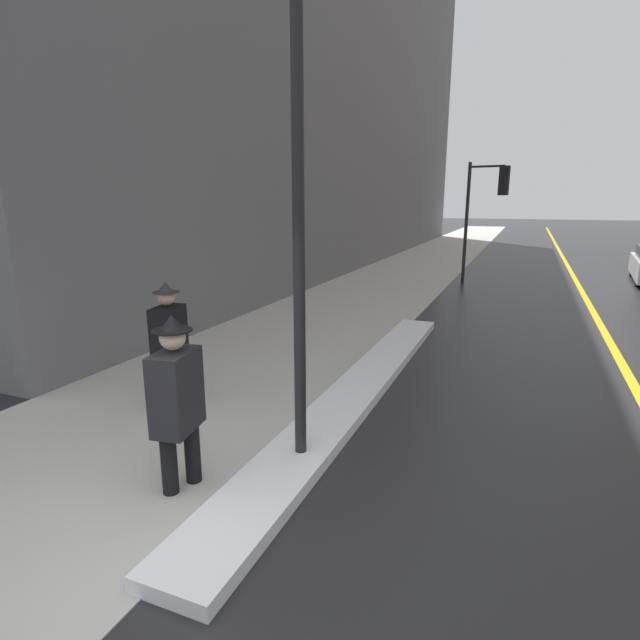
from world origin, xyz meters
The scene contains 9 objects.
ground_plane centered at (0.00, 0.00, 0.00)m, with size 160.00×160.00×0.00m, color #232326.
sidewalk_slab centered at (-2.00, 15.00, 0.01)m, with size 4.00×80.00×0.01m.
road_centre_stripe centered at (4.00, 15.00, 0.00)m, with size 0.16×80.00×0.00m.
snow_bank_curb centered at (0.21, 4.00, 0.07)m, with size 0.70×8.56×0.14m.
building_facade_left centered at (-7.00, 20.00, 9.06)m, with size 6.00×36.00×18.13m.
lamp_post centered at (0.25, 1.88, 3.27)m, with size 0.28×0.28×5.53m.
traffic_light_near centered at (1.02, 14.83, 2.86)m, with size 1.30×0.36×3.96m.
pedestrian_with_shoulder_bag centered at (-0.62, 1.01, 0.95)m, with size 0.40×0.77×1.74m.
pedestrian_in_fedora centered at (-2.12, 2.75, 0.93)m, with size 0.39×0.56×1.69m.
Camera 1 is at (2.30, -2.54, 2.75)m, focal length 28.00 mm.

